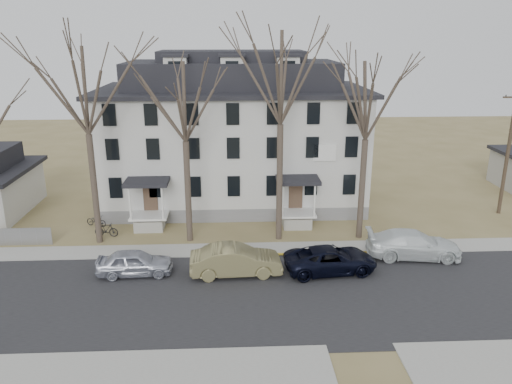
{
  "coord_description": "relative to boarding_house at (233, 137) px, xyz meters",
  "views": [
    {
      "loc": [
        -2.03,
        -21.38,
        13.33
      ],
      "look_at": [
        -0.58,
        9.0,
        3.6
      ],
      "focal_mm": 35.0,
      "sensor_mm": 36.0,
      "label": 1
    }
  ],
  "objects": [
    {
      "name": "car_navy",
      "position": [
        5.56,
        -13.22,
        -4.64
      ],
      "size": [
        5.59,
        3.05,
        1.49
      ],
      "primitive_type": "imported",
      "rotation": [
        0.0,
        0.0,
        1.68
      ],
      "color": "black",
      "rests_on": "ground"
    },
    {
      "name": "bicycle_right",
      "position": [
        -8.73,
        -7.34,
        -4.88
      ],
      "size": [
        1.7,
        0.69,
        0.99
      ],
      "primitive_type": "imported",
      "rotation": [
        0.0,
        0.0,
        1.43
      ],
      "color": "black",
      "rests_on": "ground"
    },
    {
      "name": "tree_mid_left",
      "position": [
        -3.0,
        -8.15,
        4.22
      ],
      "size": [
        7.8,
        7.8,
        12.74
      ],
      "color": "#473B31",
      "rests_on": "ground"
    },
    {
      "name": "yellow_curb",
      "position": [
        7.0,
        -10.85,
        -5.38
      ],
      "size": [
        14.0,
        0.25,
        0.06
      ],
      "primitive_type": "cube",
      "color": "gold",
      "rests_on": "ground"
    },
    {
      "name": "main_road",
      "position": [
        2.0,
        -15.95,
        -5.38
      ],
      "size": [
        120.0,
        10.0,
        0.04
      ],
      "primitive_type": "cube",
      "color": "#27272A",
      "rests_on": "ground"
    },
    {
      "name": "far_sidewalk",
      "position": [
        2.0,
        -9.95,
        -5.38
      ],
      "size": [
        120.0,
        2.0,
        0.08
      ],
      "primitive_type": "cube",
      "color": "#A09F97",
      "rests_on": "ground"
    },
    {
      "name": "bicycle_left",
      "position": [
        -9.91,
        -5.35,
        -4.97
      ],
      "size": [
        1.67,
        1.08,
        0.83
      ],
      "primitive_type": "imported",
      "rotation": [
        0.0,
        0.0,
        1.2
      ],
      "color": "black",
      "rests_on": "ground"
    },
    {
      "name": "tree_center",
      "position": [
        3.0,
        -8.15,
        5.71
      ],
      "size": [
        9.0,
        9.0,
        14.7
      ],
      "color": "#473B31",
      "rests_on": "ground"
    },
    {
      "name": "ground",
      "position": [
        2.0,
        -17.95,
        -5.38
      ],
      "size": [
        120.0,
        120.0,
        0.0
      ],
      "primitive_type": "plane",
      "color": "olive",
      "rests_on": "ground"
    },
    {
      "name": "car_silver",
      "position": [
        -5.74,
        -13.07,
        -4.65
      ],
      "size": [
        4.38,
        1.92,
        1.47
      ],
      "primitive_type": "imported",
      "rotation": [
        0.0,
        0.0,
        1.62
      ],
      "color": "#B4B8C7",
      "rests_on": "ground"
    },
    {
      "name": "tree_mid_right",
      "position": [
        8.5,
        -8.15,
        4.22
      ],
      "size": [
        7.8,
        7.8,
        12.74
      ],
      "color": "#473B31",
      "rests_on": "ground"
    },
    {
      "name": "boarding_house",
      "position": [
        0.0,
        0.0,
        0.0
      ],
      "size": [
        20.8,
        12.36,
        12.05
      ],
      "color": "slate",
      "rests_on": "ground"
    },
    {
      "name": "car_white",
      "position": [
        11.06,
        -11.51,
        -4.55
      ],
      "size": [
        5.95,
        2.9,
        1.67
      ],
      "primitive_type": "imported",
      "rotation": [
        0.0,
        0.0,
        1.47
      ],
      "color": "silver",
      "rests_on": "ground"
    },
    {
      "name": "car_tan",
      "position": [
        0.06,
        -13.35,
        -4.52
      ],
      "size": [
        5.34,
        2.1,
        1.73
      ],
      "primitive_type": "imported",
      "rotation": [
        0.0,
        0.0,
        1.62
      ],
      "color": "olive",
      "rests_on": "ground"
    },
    {
      "name": "utility_pole_far",
      "position": [
        20.5,
        -3.95,
        -0.47
      ],
      "size": [
        2.0,
        0.28,
        9.5
      ],
      "color": "#3D3023",
      "rests_on": "ground"
    },
    {
      "name": "tree_far_left",
      "position": [
        -9.0,
        -8.15,
        4.96
      ],
      "size": [
        8.4,
        8.4,
        13.72
      ],
      "color": "#473B31",
      "rests_on": "ground"
    }
  ]
}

